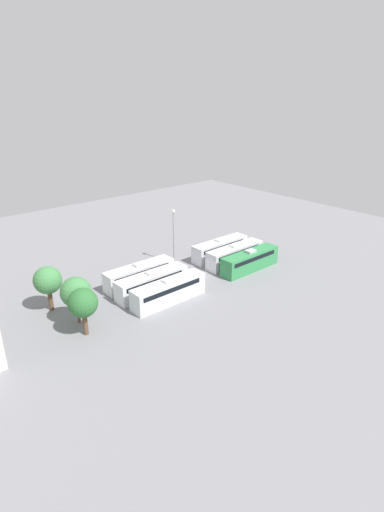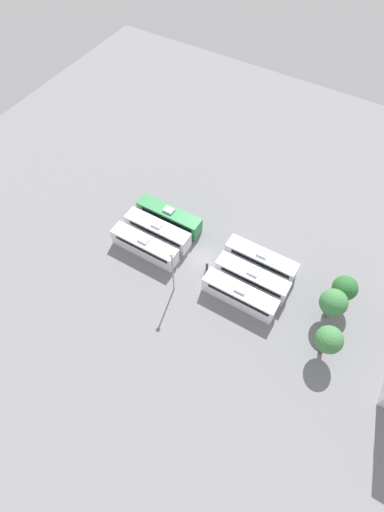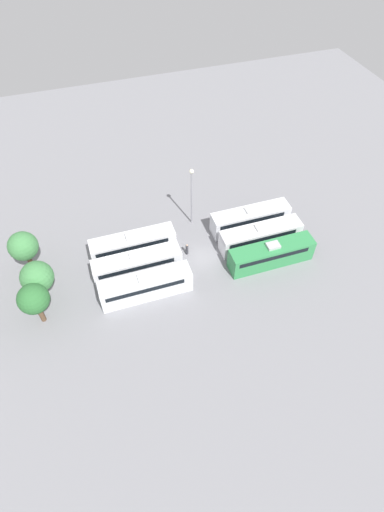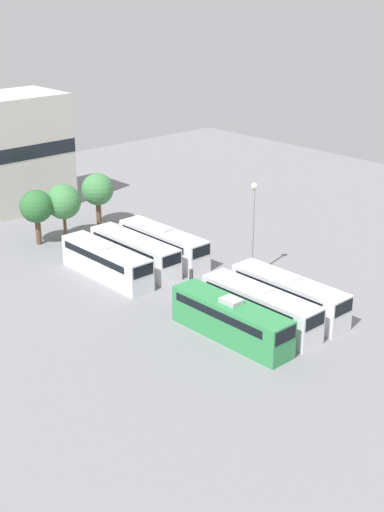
% 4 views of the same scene
% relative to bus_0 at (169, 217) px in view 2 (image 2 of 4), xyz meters
% --- Properties ---
extents(ground_plane, '(105.34, 105.34, 0.00)m').
position_rel_bus_0_xyz_m(ground_plane, '(3.43, 7.94, -1.64)').
color(ground_plane, gray).
extents(bus_0, '(2.53, 10.87, 3.35)m').
position_rel_bus_0_xyz_m(bus_0, '(0.00, 0.00, 0.00)').
color(bus_0, '#338C4C').
rests_on(bus_0, ground_plane).
extents(bus_1, '(2.53, 10.87, 3.35)m').
position_rel_bus_0_xyz_m(bus_1, '(3.32, -0.03, 0.00)').
color(bus_1, silver).
rests_on(bus_1, ground_plane).
extents(bus_2, '(2.53, 10.87, 3.35)m').
position_rel_bus_0_xyz_m(bus_2, '(6.76, -0.09, 0.00)').
color(bus_2, silver).
rests_on(bus_2, ground_plane).
extents(bus_3, '(2.53, 10.87, 3.35)m').
position_rel_bus_0_xyz_m(bus_3, '(0.06, 16.14, 0.00)').
color(bus_3, silver).
rests_on(bus_3, ground_plane).
extents(bus_4, '(2.53, 10.87, 3.35)m').
position_rel_bus_0_xyz_m(bus_4, '(3.55, 16.35, 0.00)').
color(bus_4, white).
rests_on(bus_4, ground_plane).
extents(bus_5, '(2.53, 10.87, 3.35)m').
position_rel_bus_0_xyz_m(bus_5, '(6.97, 16.11, 0.00)').
color(bus_5, white).
rests_on(bus_5, ground_plane).
extents(worker_person, '(0.36, 0.36, 1.74)m').
position_rel_bus_0_xyz_m(worker_person, '(4.70, 9.58, -0.84)').
color(worker_person, '#333338').
rests_on(worker_person, ground_plane).
extents(light_pole, '(0.60, 0.60, 9.04)m').
position_rel_bus_0_xyz_m(light_pole, '(10.13, 7.18, 4.36)').
color(light_pole, gray).
rests_on(light_pole, ground_plane).
extents(tree_0, '(3.42, 3.42, 5.83)m').
position_rel_bus_0_xyz_m(tree_0, '(0.18, 28.17, 2.41)').
color(tree_0, brown).
rests_on(tree_0, ground_plane).
extents(tree_1, '(3.70, 3.70, 5.99)m').
position_rel_bus_0_xyz_m(tree_1, '(3.08, 27.59, 2.47)').
color(tree_1, brown).
rests_on(tree_1, ground_plane).
extents(tree_2, '(3.55, 3.55, 5.96)m').
position_rel_bus_0_xyz_m(tree_2, '(8.36, 28.85, 2.48)').
color(tree_2, brown).
rests_on(tree_2, ground_plane).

